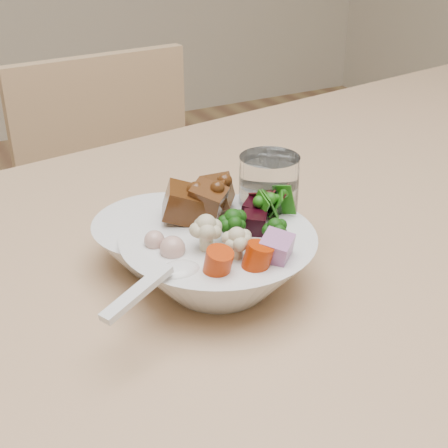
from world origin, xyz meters
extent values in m
cube|color=tan|center=(0.17, 0.04, 0.81)|extent=(1.90, 1.24, 0.04)
cylinder|color=tan|center=(0.90, 0.57, 0.39)|extent=(0.07, 0.07, 0.79)
cube|color=tan|center=(0.06, 0.66, 0.45)|extent=(0.45, 0.45, 0.04)
cube|color=tan|center=(0.04, 0.85, 0.68)|extent=(0.42, 0.06, 0.46)
cylinder|color=tan|center=(-0.11, 0.47, 0.21)|extent=(0.03, 0.03, 0.43)
cylinder|color=tan|center=(0.25, 0.49, 0.21)|extent=(0.03, 0.03, 0.43)
cylinder|color=tan|center=(-0.13, 0.82, 0.21)|extent=(0.03, 0.03, 0.43)
cylinder|color=tan|center=(0.22, 0.85, 0.21)|extent=(0.03, 0.03, 0.43)
sphere|color=black|center=(-0.08, 0.02, 0.91)|extent=(0.04, 0.04, 0.04)
sphere|color=beige|center=(-0.11, 0.01, 0.91)|extent=(0.04, 0.04, 0.04)
cube|color=black|center=(-0.03, 0.05, 0.90)|extent=(0.04, 0.04, 0.03)
cube|color=#9E5F96|center=(-0.06, -0.04, 0.90)|extent=(0.04, 0.05, 0.04)
cylinder|color=#B73704|center=(-0.12, -0.03, 0.90)|extent=(0.03, 0.03, 0.03)
sphere|color=tan|center=(-0.15, 0.02, 0.90)|extent=(0.02, 0.02, 0.02)
ellipsoid|color=silver|center=(-0.15, -0.01, 0.89)|extent=(0.05, 0.05, 0.02)
cube|color=silver|center=(-0.21, -0.03, 0.90)|extent=(0.08, 0.05, 0.02)
cylinder|color=white|center=(0.00, 0.08, 0.89)|extent=(0.07, 0.07, 0.12)
cylinder|color=silver|center=(0.00, 0.08, 0.88)|extent=(0.06, 0.06, 0.08)
camera|label=1|loc=(-0.36, -0.49, 1.22)|focal=50.00mm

